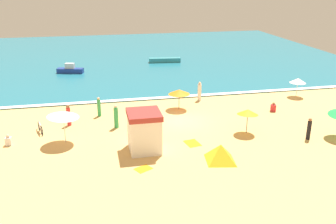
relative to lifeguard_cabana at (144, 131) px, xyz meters
name	(u,v)px	position (x,y,z in m)	size (l,w,h in m)	color
ground_plane	(181,121)	(3.79, 4.95, -1.44)	(60.00, 60.00, 0.00)	#E5B26B
ocean_water	(138,55)	(3.79, 32.95, -1.39)	(60.00, 44.00, 0.10)	teal
wave_breaker_foam	(166,97)	(3.79, 11.25, -1.34)	(57.00, 0.70, 0.01)	white
lifeguard_cabana	(144,131)	(0.00, 0.00, 0.00)	(2.25, 2.43, 2.84)	white
beach_umbrella_0	(179,92)	(4.35, 7.90, 0.19)	(2.74, 2.74, 1.86)	#4C3823
beach_umbrella_1	(63,115)	(-5.49, 2.48, 0.71)	(2.48, 2.46, 2.42)	silver
beach_umbrella_2	(248,112)	(8.21, 1.43, 0.27)	(2.22, 2.23, 2.00)	#4C3823
beach_umbrella_3	(298,81)	(16.87, 9.14, 0.22)	(2.26, 2.26, 1.90)	silver
beach_tent	(221,153)	(4.64, -2.64, -0.85)	(2.59, 2.61, 1.18)	yellow
parked_bicycle	(40,128)	(-7.50, 4.81, -1.06)	(0.57, 1.76, 0.76)	black
beachgoer_0	(199,92)	(6.88, 9.91, -0.56)	(0.47, 0.47, 1.88)	white
beachgoer_1	(116,117)	(-1.61, 4.55, -0.54)	(0.48, 0.48, 1.91)	green
beachgoer_2	(8,141)	(-9.48, 2.81, -1.09)	(0.44, 0.44, 0.83)	white
beachgoer_3	(69,115)	(-5.35, 5.83, -0.58)	(0.44, 0.44, 1.78)	red
beachgoer_4	(273,107)	(12.53, 5.54, -1.09)	(0.53, 0.53, 0.84)	red
beachgoer_5	(309,129)	(12.23, -0.66, -0.63)	(0.42, 0.42, 1.68)	black
beachgoer_6	(99,107)	(-2.87, 7.50, -0.62)	(0.37, 0.37, 1.72)	green
beach_towel_0	(143,169)	(-0.49, -2.69, -1.44)	(1.27, 1.18, 0.01)	orange
beach_towel_1	(192,143)	(3.57, 0.38, -1.44)	(1.18, 1.44, 0.01)	orange
small_boat_0	(70,70)	(-5.90, 23.46, -0.93)	(3.35, 1.73, 1.23)	navy
small_boat_1	(165,60)	(6.87, 27.09, -1.04)	(4.45, 1.37, 0.62)	teal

